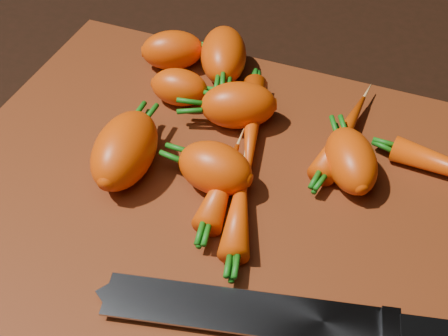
% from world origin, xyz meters
% --- Properties ---
extents(ground, '(2.00, 2.00, 0.01)m').
position_xyz_m(ground, '(0.00, 0.00, -0.01)').
color(ground, black).
extents(cutting_board, '(0.50, 0.40, 0.01)m').
position_xyz_m(cutting_board, '(0.00, 0.00, 0.01)').
color(cutting_board, '#5F270F').
rests_on(cutting_board, ground).
extents(carrot_0, '(0.08, 0.07, 0.04)m').
position_xyz_m(carrot_0, '(-0.12, 0.15, 0.03)').
color(carrot_0, '#E84A0A').
rests_on(carrot_0, cutting_board).
extents(carrot_1, '(0.07, 0.05, 0.05)m').
position_xyz_m(carrot_1, '(-0.01, 0.00, 0.04)').
color(carrot_1, '#E84A0A').
rests_on(carrot_1, cutting_board).
extents(carrot_2, '(0.07, 0.10, 0.05)m').
position_xyz_m(carrot_2, '(-0.06, 0.16, 0.04)').
color(carrot_2, '#E84A0A').
rests_on(carrot_2, cutting_board).
extents(carrot_3, '(0.06, 0.10, 0.05)m').
position_xyz_m(carrot_3, '(-0.09, -0.01, 0.04)').
color(carrot_3, '#E84A0A').
rests_on(carrot_3, cutting_board).
extents(carrot_4, '(0.09, 0.07, 0.05)m').
position_xyz_m(carrot_4, '(-0.02, 0.09, 0.04)').
color(carrot_4, '#E84A0A').
rests_on(carrot_4, cutting_board).
extents(carrot_5, '(0.06, 0.04, 0.04)m').
position_xyz_m(carrot_5, '(-0.08, 0.10, 0.03)').
color(carrot_5, '#E84A0A').
rests_on(carrot_5, cutting_board).
extents(carrot_6, '(0.07, 0.09, 0.04)m').
position_xyz_m(carrot_6, '(0.10, 0.06, 0.03)').
color(carrot_6, '#E84A0A').
rests_on(carrot_6, cutting_board).
extents(carrot_7, '(0.04, 0.12, 0.03)m').
position_xyz_m(carrot_7, '(0.09, 0.10, 0.02)').
color(carrot_7, '#E84A0A').
rests_on(carrot_7, cutting_board).
extents(carrot_9, '(0.05, 0.10, 0.03)m').
position_xyz_m(carrot_9, '(0.03, -0.02, 0.03)').
color(carrot_9, '#E84A0A').
rests_on(carrot_9, cutting_board).
extents(carrot_10, '(0.04, 0.10, 0.03)m').
position_xyz_m(carrot_10, '(0.00, -0.00, 0.03)').
color(carrot_10, '#E84A0A').
rests_on(carrot_10, cutting_board).
extents(carrot_11, '(0.06, 0.14, 0.02)m').
position_xyz_m(carrot_11, '(0.00, 0.08, 0.02)').
color(carrot_11, '#E84A0A').
rests_on(carrot_11, cutting_board).
extents(knife, '(0.33, 0.10, 0.02)m').
position_xyz_m(knife, '(0.08, -0.11, 0.02)').
color(knife, gray).
rests_on(knife, cutting_board).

